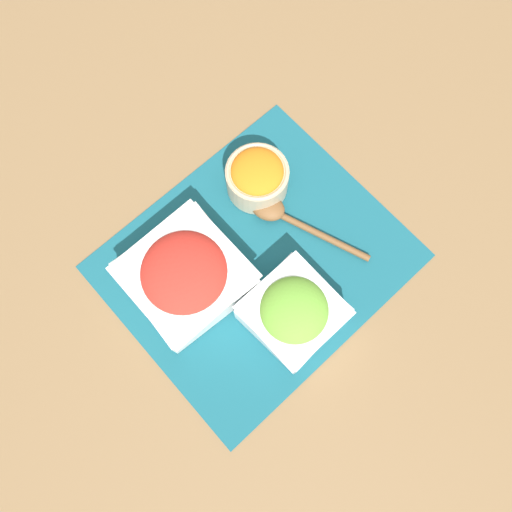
{
  "coord_description": "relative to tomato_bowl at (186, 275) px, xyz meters",
  "views": [
    {
      "loc": [
        -0.16,
        -0.18,
        0.86
      ],
      "look_at": [
        0.0,
        0.0,
        0.03
      ],
      "focal_mm": 35.0,
      "sensor_mm": 36.0,
      "label": 1
    }
  ],
  "objects": [
    {
      "name": "ground_plane",
      "position": [
        0.11,
        -0.05,
        -0.05
      ],
      "size": [
        3.0,
        3.0,
        0.0
      ],
      "primitive_type": "plane",
      "color": "olive"
    },
    {
      "name": "placemat",
      "position": [
        0.11,
        -0.05,
        -0.05
      ],
      "size": [
        0.49,
        0.42,
        0.0
      ],
      "color": "#195B6B",
      "rests_on": "ground_plane"
    },
    {
      "name": "tomato_bowl",
      "position": [
        0.0,
        0.0,
        0.0
      ],
      "size": [
        0.19,
        0.19,
        0.09
      ],
      "color": "white",
      "rests_on": "placemat"
    },
    {
      "name": "lettuce_bowl",
      "position": [
        0.09,
        -0.17,
        -0.0
      ],
      "size": [
        0.15,
        0.15,
        0.09
      ],
      "color": "white",
      "rests_on": "placemat"
    },
    {
      "name": "carrot_bowl",
      "position": [
        0.21,
        0.05,
        -0.0
      ],
      "size": [
        0.11,
        0.11,
        0.08
      ],
      "color": "#C6B28E",
      "rests_on": "placemat"
    },
    {
      "name": "wooden_spoon",
      "position": [
        0.2,
        -0.02,
        -0.03
      ],
      "size": [
        0.11,
        0.23,
        0.03
      ],
      "color": "brown",
      "rests_on": "placemat"
    }
  ]
}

